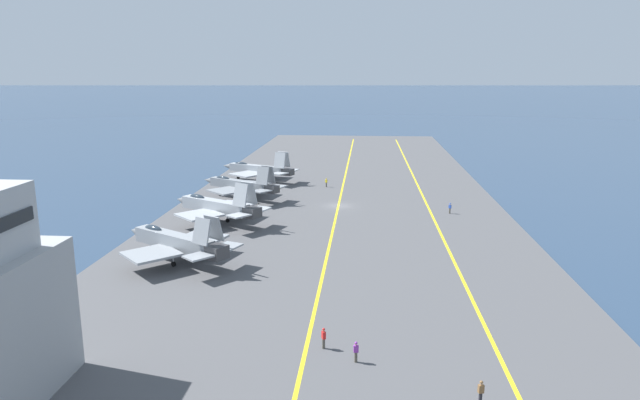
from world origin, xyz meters
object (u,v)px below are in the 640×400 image
(parked_jet_second, at_px, (217,206))
(crew_yellow_vest, at_px, (326,182))
(crew_red_vest, at_px, (324,337))
(crew_blue_vest, at_px, (450,208))
(parked_jet_nearest, at_px, (176,242))
(crew_purple_vest, at_px, (356,351))
(crew_brown_vest, at_px, (481,392))
(parked_jet_fourth, at_px, (259,169))
(parked_jet_third, at_px, (241,185))

(parked_jet_second, xyz_separation_m, crew_yellow_vest, (28.91, -14.16, -1.65))
(crew_red_vest, height_order, crew_yellow_vest, crew_red_vest)
(parked_jet_second, height_order, crew_blue_vest, parked_jet_second)
(parked_jet_second, relative_size, crew_blue_vest, 9.36)
(parked_jet_nearest, bearing_deg, crew_purple_vest, -135.59)
(crew_brown_vest, bearing_deg, crew_blue_vest, -5.66)
(parked_jet_nearest, xyz_separation_m, crew_purple_vest, (-22.15, -21.70, -1.62))
(parked_jet_fourth, distance_m, crew_purple_vest, 76.85)
(crew_brown_vest, bearing_deg, parked_jet_fourth, 20.91)
(crew_red_vest, distance_m, crew_yellow_vest, 67.08)
(parked_jet_second, bearing_deg, parked_jet_third, 0.15)
(parked_jet_nearest, bearing_deg, parked_jet_third, -0.31)
(crew_blue_vest, bearing_deg, parked_jet_second, 104.35)
(parked_jet_third, bearing_deg, parked_jet_second, -179.85)
(parked_jet_second, height_order, crew_red_vest, parked_jet_second)
(crew_purple_vest, height_order, crew_yellow_vest, crew_yellow_vest)
(parked_jet_fourth, xyz_separation_m, crew_red_vest, (-71.69, -18.96, -1.58))
(parked_jet_third, bearing_deg, crew_yellow_vest, -49.23)
(parked_jet_second, height_order, crew_brown_vest, parked_jet_second)
(parked_jet_nearest, distance_m, parked_jet_second, 17.90)
(crew_purple_vest, bearing_deg, crew_red_vest, 52.73)
(parked_jet_fourth, height_order, crew_brown_vest, parked_jet_fourth)
(crew_blue_vest, bearing_deg, crew_red_vest, 160.60)
(crew_blue_vest, bearing_deg, crew_purple_vest, 164.19)
(parked_jet_third, bearing_deg, crew_brown_vest, -154.11)
(parked_jet_third, distance_m, crew_red_vest, 57.85)
(crew_brown_vest, bearing_deg, parked_jet_nearest, 47.88)
(crew_blue_vest, xyz_separation_m, crew_purple_vest, (-49.09, 13.90, -0.01))
(parked_jet_fourth, height_order, crew_blue_vest, parked_jet_fourth)
(parked_jet_third, bearing_deg, parked_jet_nearest, 179.69)
(parked_jet_nearest, xyz_separation_m, crew_yellow_vest, (46.80, -14.39, -1.58))
(parked_jet_fourth, bearing_deg, crew_brown_vest, -159.09)
(crew_red_vest, xyz_separation_m, crew_purple_vest, (-2.03, -2.67, -0.04))
(parked_jet_nearest, relative_size, crew_brown_vest, 8.80)
(crew_red_vest, bearing_deg, crew_yellow_vest, 3.97)
(crew_red_vest, bearing_deg, parked_jet_second, 26.31)
(parked_jet_second, height_order, parked_jet_fourth, parked_jet_second)
(parked_jet_fourth, bearing_deg, parked_jet_third, -179.61)
(parked_jet_nearest, xyz_separation_m, crew_brown_vest, (-27.33, -30.22, -1.56))
(parked_jet_third, relative_size, crew_yellow_vest, 9.18)
(parked_jet_fourth, bearing_deg, crew_blue_vest, -124.73)
(crew_red_vest, bearing_deg, parked_jet_nearest, 43.41)
(parked_jet_second, bearing_deg, parked_jet_fourth, 0.27)
(parked_jet_nearest, bearing_deg, crew_blue_vest, -52.88)
(crew_blue_vest, xyz_separation_m, crew_brown_vest, (-54.27, 5.38, 0.05))
(parked_jet_nearest, bearing_deg, crew_brown_vest, -132.12)
(parked_jet_third, height_order, crew_brown_vest, parked_jet_third)
(parked_jet_fourth, bearing_deg, crew_purple_vest, -163.65)
(parked_jet_third, relative_size, parked_jet_fourth, 0.96)
(parked_jet_nearest, height_order, crew_brown_vest, parked_jet_nearest)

